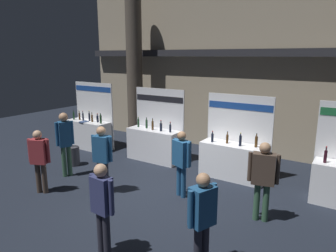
{
  "coord_description": "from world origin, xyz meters",
  "views": [
    {
      "loc": [
        3.85,
        -5.73,
        3.29
      ],
      "look_at": [
        -0.47,
        0.88,
        1.48
      ],
      "focal_mm": 32.96,
      "sensor_mm": 36.0,
      "label": 1
    }
  ],
  "objects": [
    {
      "name": "visitor_5",
      "position": [
        1.96,
        -1.9,
        0.96
      ],
      "size": [
        0.38,
        0.51,
        1.61
      ],
      "rotation": [
        0.0,
        0.0,
        1.2
      ],
      "color": "#23232D",
      "rests_on": "ground_plane"
    },
    {
      "name": "visitor_6",
      "position": [
        -2.94,
        -0.48,
        1.07
      ],
      "size": [
        0.36,
        0.44,
        1.8
      ],
      "rotation": [
        0.0,
        0.0,
        1.08
      ],
      "color": "#33563D",
      "rests_on": "ground_plane"
    },
    {
      "name": "exhibitor_booth_0",
      "position": [
        -4.44,
        1.77,
        0.6
      ],
      "size": [
        1.79,
        0.68,
        2.35
      ],
      "color": "white",
      "rests_on": "ground_plane"
    },
    {
      "name": "ground_plane",
      "position": [
        0.0,
        0.0,
        0.0
      ],
      "size": [
        25.21,
        25.21,
        0.0
      ],
      "primitive_type": "plane",
      "color": "black"
    },
    {
      "name": "exhibitor_booth_1",
      "position": [
        -1.7,
        1.97,
        0.6
      ],
      "size": [
        1.82,
        0.66,
        2.28
      ],
      "color": "white",
      "rests_on": "ground_plane"
    },
    {
      "name": "visitor_0",
      "position": [
        2.3,
        0.09,
        0.99
      ],
      "size": [
        0.6,
        0.33,
        1.65
      ],
      "rotation": [
        0.0,
        0.0,
        0.24
      ],
      "color": "#33563D",
      "rests_on": "ground_plane"
    },
    {
      "name": "visitor_4",
      "position": [
        0.37,
        0.17,
        0.96
      ],
      "size": [
        0.54,
        0.38,
        1.6
      ],
      "rotation": [
        0.0,
        0.0,
        5.93
      ],
      "color": "navy",
      "rests_on": "ground_plane"
    },
    {
      "name": "visitor_2",
      "position": [
        -2.58,
        -1.53,
        0.93
      ],
      "size": [
        0.51,
        0.38,
        1.57
      ],
      "rotation": [
        0.0,
        0.0,
        0.43
      ],
      "color": "#47382D",
      "rests_on": "ground_plane"
    },
    {
      "name": "visitor_3",
      "position": [
        0.43,
        -2.46,
        0.95
      ],
      "size": [
        0.52,
        0.23,
        1.62
      ],
      "rotation": [
        0.0,
        0.0,
        3.07
      ],
      "color": "#23232D",
      "rests_on": "ground_plane"
    },
    {
      "name": "hall_colonnade",
      "position": [
        0.0,
        4.25,
        3.05
      ],
      "size": [
        12.61,
        1.37,
        6.14
      ],
      "color": "tan",
      "rests_on": "ground_plane"
    },
    {
      "name": "exhibitor_booth_2",
      "position": [
        0.98,
        1.94,
        0.58
      ],
      "size": [
        1.85,
        0.66,
        2.27
      ],
      "color": "white",
      "rests_on": "ground_plane"
    },
    {
      "name": "trash_bin",
      "position": [
        -3.49,
        0.21,
        0.29
      ],
      "size": [
        0.37,
        0.37,
        0.58
      ],
      "color": "#38383D",
      "rests_on": "ground_plane"
    },
    {
      "name": "visitor_1",
      "position": [
        -1.31,
        -0.71,
        1.0
      ],
      "size": [
        0.55,
        0.32,
        1.67
      ],
      "rotation": [
        0.0,
        0.0,
        0.2
      ],
      "color": "#23232D",
      "rests_on": "ground_plane"
    }
  ]
}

